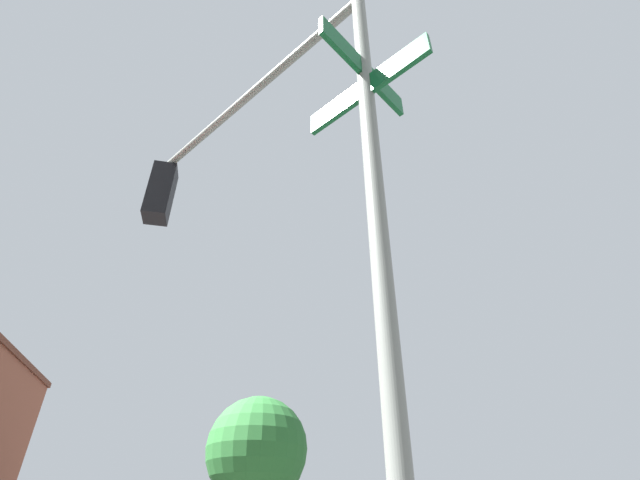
{
  "coord_description": "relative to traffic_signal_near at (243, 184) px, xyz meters",
  "views": [
    {
      "loc": [
        -9.24,
        -6.61,
        1.52
      ],
      "look_at": [
        -5.78,
        -7.3,
        3.89
      ],
      "focal_mm": 25.29,
      "sensor_mm": 36.0,
      "label": 1
    }
  ],
  "objects": [
    {
      "name": "traffic_signal_near",
      "position": [
        0.0,
        0.0,
        0.0
      ],
      "size": [
        3.23,
        2.45,
        5.97
      ],
      "color": "slate",
      "rests_on": "ground_plane"
    },
    {
      "name": "street_tree",
      "position": [
        14.07,
        -1.29,
        -0.03
      ],
      "size": [
        3.54,
        3.54,
        5.99
      ],
      "color": "#4C331E",
      "rests_on": "ground_plane"
    }
  ]
}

